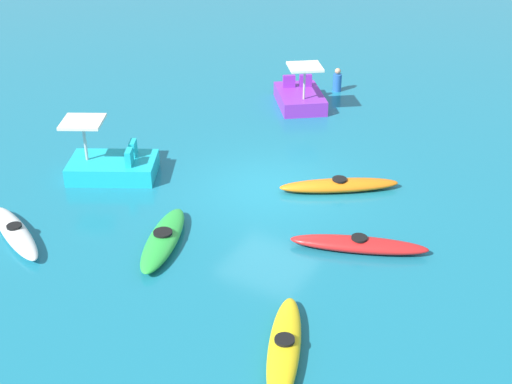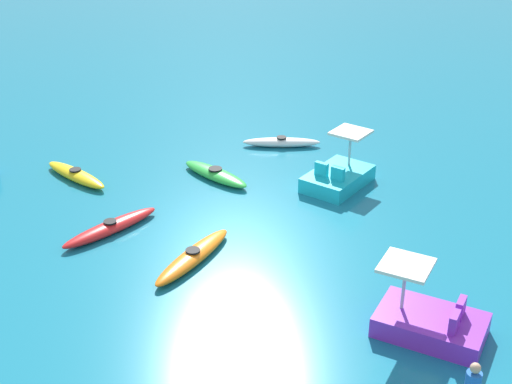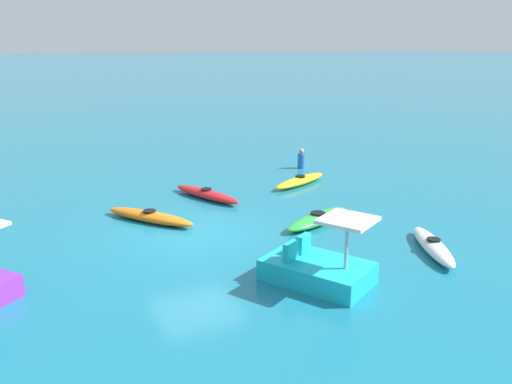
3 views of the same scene
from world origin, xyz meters
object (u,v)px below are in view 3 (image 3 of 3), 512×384
Objects in this scene: person_near_shore at (301,160)px; kayak_green at (318,219)px; kayak_yellow at (300,181)px; pedal_boat_cyan at (318,268)px; kayak_orange at (150,217)px; kayak_white at (433,246)px; kayak_red at (206,194)px.

kayak_green is at bearing 61.53° from person_near_shore.
pedal_boat_cyan is at bearing 60.47° from kayak_yellow.
kayak_yellow is at bearing -115.58° from kayak_green.
kayak_green is at bearing 150.05° from kayak_orange.
person_near_shore is (-8.06, -3.96, 0.22)m from kayak_orange.
kayak_white is 8.37m from kayak_orange.
kayak_white is (0.54, 7.45, -0.00)m from kayak_yellow.
kayak_orange is at bearing 26.17° from person_near_shore.
kayak_yellow is 0.93× the size of kayak_red.
kayak_white is 3.73m from pedal_boat_cyan.
kayak_yellow is 8.66m from pedal_boat_cyan.
pedal_boat_cyan reaches higher than person_near_shore.
kayak_red is at bearing -92.20° from pedal_boat_cyan.
kayak_white and kayak_red have the same top height.
kayak_yellow is at bearing -119.53° from pedal_boat_cyan.
kayak_orange is 3.46× the size of person_near_shore.
pedal_boat_cyan is at bearing 110.58° from kayak_orange.
kayak_green is 0.96× the size of kayak_orange.
kayak_green is 3.59m from kayak_white.
kayak_red is at bearing -64.34° from kayak_green.
kayak_green is 4.06m from pedal_boat_cyan.
pedal_boat_cyan reaches higher than kayak_white.
kayak_yellow and kayak_green have the same top height.
person_near_shore is (-5.82, -9.92, 0.05)m from pedal_boat_cyan.
kayak_white is 10.06m from person_near_shore.
person_near_shore is at bearing -120.43° from pedal_boat_cyan.
kayak_orange is at bearing 13.66° from kayak_yellow.
kayak_white is at bearing 85.84° from kayak_yellow.
person_near_shore is (-1.56, -2.38, 0.22)m from kayak_yellow.
kayak_orange is at bearing -29.95° from kayak_green.
kayak_yellow is 7.47m from kayak_white.
pedal_boat_cyan is at bearing 87.80° from kayak_red.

